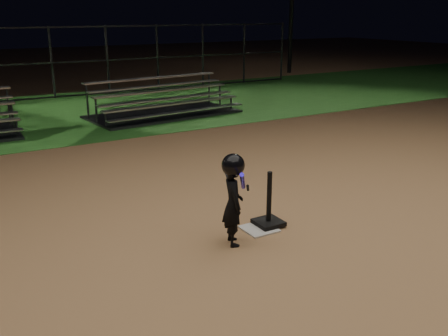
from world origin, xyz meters
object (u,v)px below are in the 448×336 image
home_plate (259,229)px  batting_tee (269,215)px  bleacher_right (164,108)px  child_batter (233,197)px

home_plate → batting_tee: 0.25m
batting_tee → bleacher_right: 8.38m
home_plate → batting_tee: batting_tee is taller
batting_tee → bleacher_right: (1.94, 8.15, 0.05)m
batting_tee → home_plate: bearing=-167.3°
home_plate → bleacher_right: bearing=75.5°
child_batter → bleacher_right: size_ratio=0.27×
home_plate → child_batter: bearing=-161.8°
bleacher_right → batting_tee: bearing=-109.7°
child_batter → bleacher_right: 8.80m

